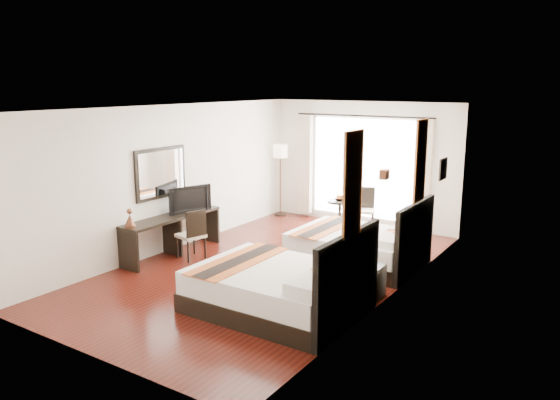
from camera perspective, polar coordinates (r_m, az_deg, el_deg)
The scene contains 29 objects.
floor at distance 9.66m, azimuth -1.11°, elevation -7.21°, with size 4.50×7.50×0.01m, color #360E09.
ceiling at distance 9.12m, azimuth -1.18°, elevation 9.60°, with size 4.50×7.50×0.02m, color white.
wall_headboard at distance 8.26m, azimuth 11.82°, elevation -0.69°, with size 0.01×7.50×2.80m, color silver.
wall_desk at distance 10.70m, azimuth -11.12°, elevation 2.26°, with size 0.01×7.50×2.80m, color silver.
wall_window at distance 12.51m, azimuth 8.61°, elevation 3.77°, with size 4.50×0.01×2.80m, color silver.
wall_entry at distance 6.63m, azimuth -19.80°, elevation -4.32°, with size 4.50×0.01×2.80m, color silver.
window_glass at distance 12.51m, azimuth 8.57°, elevation 3.31°, with size 2.40×0.02×2.20m, color white.
sheer_curtain at distance 12.46m, azimuth 8.45°, elevation 3.28°, with size 2.30×0.02×2.10m, color white.
drape_left at distance 13.09m, azimuth 2.61°, elevation 3.74°, with size 0.35×0.14×2.35m, color #C1B095.
drape_right at distance 11.90m, azimuth 14.71°, elevation 2.49°, with size 0.35×0.14×2.35m, color #C1B095.
art_panel_near at distance 6.90m, azimuth 7.62°, elevation 1.62°, with size 0.03×0.50×1.35m, color maroon.
art_panel_far at distance 9.20m, azimuth 14.47°, elevation 3.98°, with size 0.03×0.50×1.35m, color maroon.
wall_sconce at distance 7.92m, azimuth 10.85°, elevation 2.65°, with size 0.10×0.14×0.14m, color #49281A.
mirror_frame at distance 10.42m, azimuth -12.34°, elevation 2.78°, with size 0.04×1.25×0.95m, color black.
mirror_glass at distance 10.40m, azimuth -12.25°, elevation 2.77°, with size 0.01×1.12×0.82m, color white.
bed_near at distance 7.86m, azimuth 0.05°, elevation -9.18°, with size 2.33×1.82×1.32m.
bed_far at distance 9.92m, azimuth 8.35°, elevation -4.82°, with size 2.21×1.72×1.25m.
nightstand at distance 8.43m, azimuth 9.04°, elevation -8.47°, with size 0.42×0.52×0.50m, color black.
table_lamp at distance 8.35m, azimuth 9.14°, elevation -5.13°, with size 0.22×0.22×0.35m.
vase at distance 8.17m, azimuth 8.79°, elevation -6.73°, with size 0.14×0.14×0.15m, color black.
console_desk at distance 10.51m, azimuth -11.17°, elevation -3.63°, with size 0.50×2.20×0.76m, color black.
television at distance 10.66m, azimuth -9.59°, elevation 0.15°, with size 0.89×0.12×0.51m, color black.
bronze_figurine at distance 9.72m, azimuth -15.41°, elevation -1.95°, with size 0.19×0.19×0.29m, color #49281A, non-canonical shape.
desk_chair at distance 10.24m, azimuth -9.21°, elevation -4.51°, with size 0.53×0.53×0.94m.
floor_lamp at distance 13.16m, azimuth 0.03°, elevation 4.66°, with size 0.35×0.35×1.74m.
side_table at distance 12.20m, azimuth 6.24°, elevation -1.53°, with size 0.56×0.56×0.65m, color black.
fruit_bowl at distance 12.15m, azimuth 6.24°, elevation 0.11°, with size 0.24×0.24×0.06m, color #4B371A.
window_chair at distance 12.22m, azimuth 8.81°, elevation -1.77°, with size 0.56×0.56×0.93m.
jute_rug at distance 11.74m, azimuth 5.52°, elevation -3.67°, with size 1.29×0.87×0.01m, color tan.
Camera 1 is at (5.15, -7.51, 3.20)m, focal length 35.00 mm.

